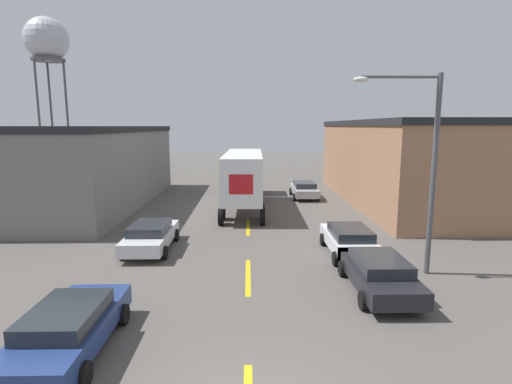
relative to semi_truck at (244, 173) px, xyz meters
The scene contains 11 objects.
road_centerline 14.28m from the semi_truck, 88.93° to the right, with size 0.20×19.29×0.01m.
warehouse_left 13.07m from the semi_truck, behind, with size 11.35×19.90×5.79m.
warehouse_right 14.40m from the semi_truck, ahead, with size 12.89×20.61×6.23m.
semi_truck is the anchor object (origin of this frame).
parked_car_right_near 16.41m from the semi_truck, 72.66° to the right, with size 2.06×4.66×1.30m.
parked_car_left_far 11.53m from the semi_truck, 112.36° to the right, with size 2.06×4.66×1.30m.
parked_car_right_far 6.06m from the semi_truck, 33.36° to the left, with size 2.06×4.66×1.30m.
parked_car_right_mid 12.61m from the semi_truck, 67.09° to the right, with size 2.06×4.66×1.30m.
parked_car_left_near 19.84m from the semi_truck, 102.68° to the right, with size 2.06×4.66×1.30m.
water_tower 37.27m from the semi_truck, 136.11° to the left, with size 5.36×5.36×19.22m.
street_lamp 15.67m from the semi_truck, 63.46° to the right, with size 3.32×0.32×7.73m.
Camera 1 is at (0.01, -6.81, 5.79)m, focal length 28.00 mm.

